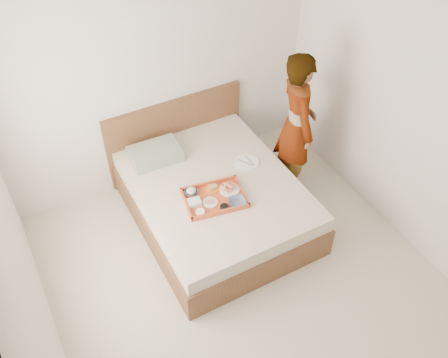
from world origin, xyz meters
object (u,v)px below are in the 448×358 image
dinner_plate (247,162)px  person (296,126)px  bed (215,201)px  tray (215,198)px

dinner_plate → person: 0.65m
bed → dinner_plate: dinner_plate is taller
tray → dinner_plate: bearing=39.9°
tray → person: size_ratio=0.35×
tray → person: bearing=23.5°
bed → tray: (-0.11, -0.20, 0.29)m
dinner_plate → tray: bearing=-150.2°
tray → person: 1.19m
person → tray: bearing=119.0°
tray → person: person is taller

